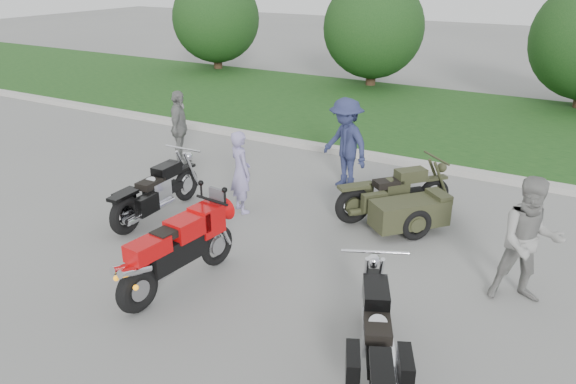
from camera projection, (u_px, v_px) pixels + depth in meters
The scene contains 13 objects.
ground at pixel (219, 267), 8.71m from camera, with size 80.00×80.00×0.00m, color gray.
curb at pixel (368, 155), 13.49m from camera, with size 60.00×0.30×0.15m, color #B3B0A9.
grass_strip at pixel (421, 117), 16.81m from camera, with size 60.00×8.00×0.14m, color #305C1F.
tree_far_left at pixel (216, 18), 23.30m from camera, with size 3.60×3.60×4.00m.
tree_mid_left at pixel (374, 28), 20.07m from camera, with size 3.60×3.60×4.00m.
sportbike_red at pixel (176, 249), 7.95m from camera, with size 0.51×2.23×1.06m.
cruiser_left at pixel (154, 194), 10.22m from camera, with size 0.43×2.38×0.91m.
cruiser_right at pixel (377, 341), 6.27m from camera, with size 1.16×2.25×0.93m.
cruiser_sidecar at pixel (401, 205), 9.88m from camera, with size 1.95×2.13×0.90m.
person_stripe at pixel (241, 172), 10.39m from camera, with size 0.57×0.38×1.57m, color #978EC2.
person_grey at pixel (529, 241), 7.54m from camera, with size 0.88×0.69×1.82m, color gray.
person_denim at pixel (345, 144), 11.47m from camera, with size 1.22×0.70×1.89m, color navy.
person_back at pixel (179, 128), 12.87m from camera, with size 1.01×0.42×1.72m, color gray.
Camera 1 is at (4.74, -6.05, 4.40)m, focal length 35.00 mm.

